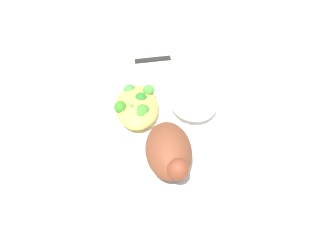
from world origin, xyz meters
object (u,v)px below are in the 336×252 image
object	(u,v)px
roasted_chicken	(169,152)
knife	(170,57)
rice_pile	(194,101)
plate	(168,132)
mac_cheese_with_broccoli	(137,106)
fork	(173,65)

from	to	relation	value
roasted_chicken	knife	bearing A→B (deg)	172.21
rice_pile	knife	distance (m)	0.18
plate	mac_cheese_with_broccoli	distance (m)	0.08
roasted_chicken	fork	size ratio (longest dim) A/B	0.80
roasted_chicken	fork	world-z (taller)	roasted_chicken
knife	fork	bearing A→B (deg)	7.20
plate	knife	world-z (taller)	plate
rice_pile	roasted_chicken	bearing A→B (deg)	-27.19
plate	fork	world-z (taller)	plate
fork	knife	world-z (taller)	knife
rice_pile	mac_cheese_with_broccoli	distance (m)	0.11
plate	mac_cheese_with_broccoli	bearing A→B (deg)	-133.47
roasted_chicken	mac_cheese_with_broccoli	size ratio (longest dim) A/B	1.03
roasted_chicken	mac_cheese_with_broccoli	bearing A→B (deg)	-160.20
mac_cheese_with_broccoli	knife	xyz separation A→B (m)	(-0.17, 0.08, -0.03)
mac_cheese_with_broccoli	knife	size ratio (longest dim) A/B	0.58
mac_cheese_with_broccoli	fork	xyz separation A→B (m)	(-0.14, 0.09, -0.03)
roasted_chicken	fork	xyz separation A→B (m)	(-0.26, 0.04, -0.05)
roasted_chicken	mac_cheese_with_broccoli	world-z (taller)	roasted_chicken
knife	roasted_chicken	bearing A→B (deg)	-7.79
mac_cheese_with_broccoli	roasted_chicken	bearing A→B (deg)	19.80
mac_cheese_with_broccoli	plate	bearing A→B (deg)	46.53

